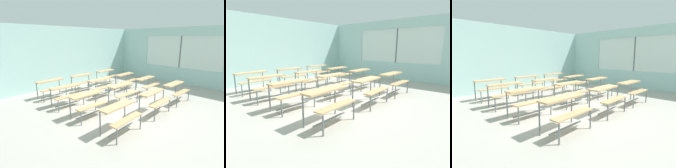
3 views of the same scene
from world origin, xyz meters
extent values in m
cube|color=#ADA89E|center=(0.00, 0.00, -0.03)|extent=(10.00, 9.00, 0.05)
cube|color=#A8D1CC|center=(0.00, 4.50, 1.50)|extent=(10.00, 0.12, 3.00)
cube|color=#A8D1CC|center=(5.00, 0.00, 0.42)|extent=(0.12, 9.00, 0.85)
cube|color=#A8D1CC|center=(5.00, 0.00, 2.77)|extent=(0.12, 9.00, 0.45)
cube|color=#A8D1CC|center=(5.00, 3.55, 1.70)|extent=(0.12, 1.90, 1.70)
cube|color=silver|center=(5.00, 0.50, 1.70)|extent=(0.02, 4.20, 1.70)
cube|color=#4C5156|center=(5.00, 0.50, 1.70)|extent=(0.06, 0.05, 1.70)
cube|color=tan|center=(-1.29, -0.70, 0.72)|extent=(1.11, 0.37, 0.04)
cube|color=tan|center=(-1.27, -1.02, 0.44)|extent=(1.11, 0.27, 0.03)
cylinder|color=slate|center=(-1.79, -0.58, 0.36)|extent=(0.04, 0.04, 0.72)
cylinder|color=slate|center=(-0.79, -0.54, 0.36)|extent=(0.04, 0.04, 0.72)
cylinder|color=slate|center=(-1.77, -1.13, 0.22)|extent=(0.04, 0.04, 0.44)
cylinder|color=slate|center=(-0.77, -1.09, 0.22)|extent=(0.04, 0.04, 0.44)
cube|color=slate|center=(-1.28, -0.84, 0.10)|extent=(1.00, 0.08, 0.03)
cube|color=tan|center=(0.39, -0.68, 0.72)|extent=(1.11, 0.37, 0.04)
cube|color=tan|center=(0.40, -1.00, 0.44)|extent=(1.11, 0.27, 0.03)
cylinder|color=slate|center=(-0.12, -0.56, 0.36)|extent=(0.04, 0.04, 0.72)
cylinder|color=slate|center=(0.88, -0.52, 0.36)|extent=(0.04, 0.04, 0.72)
cylinder|color=slate|center=(-0.09, -1.11, 0.22)|extent=(0.04, 0.04, 0.44)
cylinder|color=slate|center=(0.91, -1.07, 0.22)|extent=(0.04, 0.04, 0.44)
cube|color=slate|center=(0.40, -0.82, 0.10)|extent=(1.00, 0.08, 0.03)
cube|color=tan|center=(1.92, -0.70, 0.72)|extent=(1.10, 0.33, 0.04)
cube|color=tan|center=(1.92, -1.02, 0.44)|extent=(1.10, 0.23, 0.03)
cylinder|color=slate|center=(1.42, -0.55, 0.36)|extent=(0.04, 0.04, 0.72)
cylinder|color=slate|center=(2.42, -0.57, 0.36)|extent=(0.04, 0.04, 0.72)
cylinder|color=slate|center=(1.42, -1.10, 0.22)|extent=(0.04, 0.04, 0.44)
cylinder|color=slate|center=(2.42, -1.12, 0.22)|extent=(0.04, 0.04, 0.44)
cube|color=slate|center=(1.92, -0.84, 0.10)|extent=(1.00, 0.05, 0.03)
cube|color=tan|center=(-1.29, 0.65, 0.72)|extent=(1.10, 0.32, 0.04)
cube|color=tan|center=(-1.29, 0.33, 0.44)|extent=(1.10, 0.22, 0.03)
cylinder|color=slate|center=(-1.79, 0.79, 0.36)|extent=(0.04, 0.04, 0.72)
cylinder|color=slate|center=(-0.79, 0.79, 0.36)|extent=(0.04, 0.04, 0.72)
cylinder|color=slate|center=(-1.79, 0.24, 0.22)|extent=(0.04, 0.04, 0.44)
cylinder|color=slate|center=(-0.79, 0.24, 0.22)|extent=(0.04, 0.04, 0.44)
cube|color=slate|center=(-1.29, 0.51, 0.10)|extent=(1.00, 0.03, 0.03)
cube|color=tan|center=(0.34, 0.64, 0.72)|extent=(1.11, 0.34, 0.04)
cube|color=tan|center=(0.33, 0.32, 0.44)|extent=(1.10, 0.24, 0.03)
cylinder|color=slate|center=(-0.16, 0.78, 0.36)|extent=(0.04, 0.04, 0.72)
cylinder|color=slate|center=(0.84, 0.77, 0.36)|extent=(0.04, 0.04, 0.72)
cylinder|color=slate|center=(-0.17, 0.23, 0.22)|extent=(0.04, 0.04, 0.44)
cylinder|color=slate|center=(0.83, 0.22, 0.22)|extent=(0.04, 0.04, 0.44)
cube|color=slate|center=(0.33, 0.50, 0.10)|extent=(1.00, 0.05, 0.03)
cube|color=tan|center=(1.97, 0.65, 0.72)|extent=(1.11, 0.34, 0.04)
cube|color=tan|center=(1.98, 0.33, 0.44)|extent=(1.10, 0.24, 0.03)
cylinder|color=slate|center=(1.47, 0.79, 0.36)|extent=(0.04, 0.04, 0.72)
cylinder|color=slate|center=(2.47, 0.80, 0.36)|extent=(0.04, 0.04, 0.72)
cylinder|color=slate|center=(1.48, 0.24, 0.22)|extent=(0.04, 0.04, 0.44)
cylinder|color=slate|center=(2.48, 0.25, 0.22)|extent=(0.04, 0.04, 0.44)
cube|color=slate|center=(1.98, 0.51, 0.10)|extent=(1.00, 0.05, 0.03)
cube|color=tan|center=(-1.26, 1.92, 0.72)|extent=(1.11, 0.37, 0.04)
cube|color=tan|center=(-1.27, 1.60, 0.44)|extent=(1.11, 0.27, 0.03)
cylinder|color=slate|center=(-1.75, 2.09, 0.36)|extent=(0.04, 0.04, 0.72)
cylinder|color=slate|center=(-0.75, 2.04, 0.36)|extent=(0.04, 0.04, 0.72)
cylinder|color=slate|center=(-1.78, 1.54, 0.22)|extent=(0.04, 0.04, 0.44)
cylinder|color=slate|center=(-0.78, 1.49, 0.22)|extent=(0.04, 0.04, 0.44)
cube|color=slate|center=(-1.27, 1.78, 0.10)|extent=(1.00, 0.07, 0.03)
cube|color=tan|center=(0.36, 1.87, 0.72)|extent=(1.10, 0.33, 0.04)
cube|color=tan|center=(0.36, 1.55, 0.44)|extent=(1.10, 0.23, 0.03)
cylinder|color=slate|center=(-0.14, 2.02, 0.36)|extent=(0.04, 0.04, 0.72)
cylinder|color=slate|center=(0.86, 2.01, 0.36)|extent=(0.04, 0.04, 0.72)
cylinder|color=slate|center=(-0.15, 1.47, 0.22)|extent=(0.04, 0.04, 0.44)
cylinder|color=slate|center=(0.85, 1.46, 0.22)|extent=(0.04, 0.04, 0.44)
cube|color=slate|center=(0.36, 1.73, 0.10)|extent=(1.00, 0.04, 0.03)
cube|color=tan|center=(1.98, 1.87, 0.72)|extent=(1.11, 0.37, 0.04)
cube|color=tan|center=(1.99, 1.55, 0.44)|extent=(1.11, 0.27, 0.03)
cylinder|color=slate|center=(1.47, 1.99, 0.36)|extent=(0.04, 0.04, 0.72)
cylinder|color=slate|center=(2.47, 2.03, 0.36)|extent=(0.04, 0.04, 0.72)
cylinder|color=slate|center=(1.49, 1.44, 0.22)|extent=(0.04, 0.04, 0.44)
cylinder|color=slate|center=(2.49, 1.49, 0.22)|extent=(0.04, 0.04, 0.44)
cube|color=slate|center=(1.98, 1.73, 0.10)|extent=(1.00, 0.08, 0.03)
cube|color=tan|center=(-1.23, 3.20, 0.72)|extent=(1.10, 0.33, 0.04)
cube|color=tan|center=(-1.22, 2.88, 0.44)|extent=(1.10, 0.23, 0.03)
cylinder|color=slate|center=(-1.73, 3.33, 0.36)|extent=(0.04, 0.04, 0.72)
cylinder|color=slate|center=(-0.73, 3.34, 0.36)|extent=(0.04, 0.04, 0.72)
cylinder|color=slate|center=(-1.72, 2.78, 0.22)|extent=(0.04, 0.04, 0.44)
cylinder|color=slate|center=(-0.72, 2.79, 0.22)|extent=(0.04, 0.04, 0.44)
cube|color=slate|center=(-1.23, 3.06, 0.10)|extent=(1.00, 0.04, 0.03)
cube|color=tan|center=(0.39, 3.18, 0.72)|extent=(1.11, 0.35, 0.04)
cube|color=tan|center=(0.38, 2.86, 0.44)|extent=(1.11, 0.25, 0.03)
cylinder|color=slate|center=(-0.11, 3.33, 0.36)|extent=(0.04, 0.04, 0.72)
cylinder|color=slate|center=(0.89, 3.30, 0.36)|extent=(0.04, 0.04, 0.72)
cylinder|color=slate|center=(-0.12, 2.78, 0.22)|extent=(0.04, 0.04, 0.44)
cylinder|color=slate|center=(0.88, 2.75, 0.22)|extent=(0.04, 0.04, 0.44)
cube|color=slate|center=(0.39, 3.04, 0.10)|extent=(1.00, 0.06, 0.03)
cube|color=tan|center=(1.98, 3.24, 0.72)|extent=(1.11, 0.36, 0.04)
cube|color=tan|center=(1.99, 2.92, 0.44)|extent=(1.11, 0.26, 0.03)
cylinder|color=slate|center=(1.47, 3.36, 0.36)|extent=(0.04, 0.04, 0.72)
cylinder|color=slate|center=(2.47, 3.39, 0.36)|extent=(0.04, 0.04, 0.72)
cylinder|color=slate|center=(1.49, 2.81, 0.22)|extent=(0.04, 0.04, 0.44)
cylinder|color=slate|center=(2.49, 2.84, 0.22)|extent=(0.04, 0.04, 0.44)
cube|color=slate|center=(1.98, 3.10, 0.10)|extent=(1.00, 0.07, 0.03)
camera|label=1|loc=(-4.41, -3.58, 2.43)|focal=28.01mm
camera|label=2|loc=(-3.80, -3.30, 1.60)|focal=28.00mm
camera|label=3|loc=(-3.80, -3.30, 1.60)|focal=28.00mm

